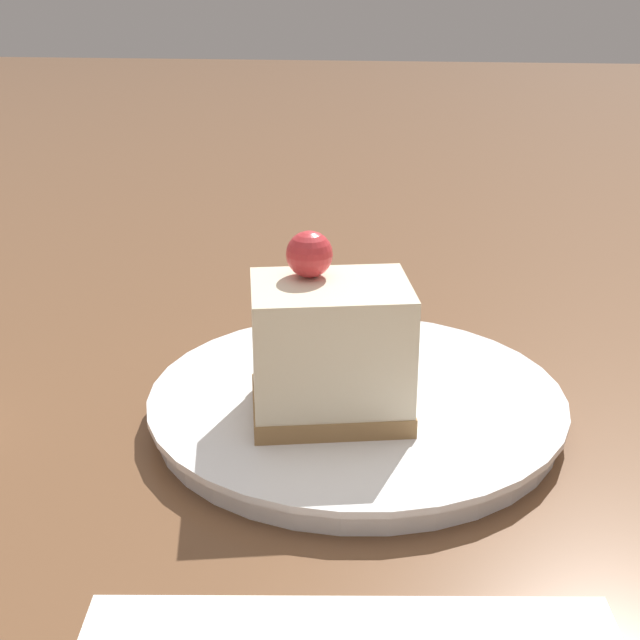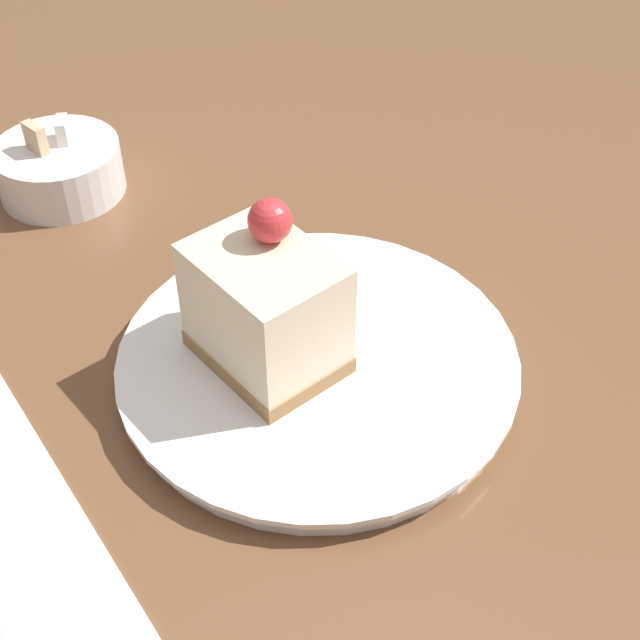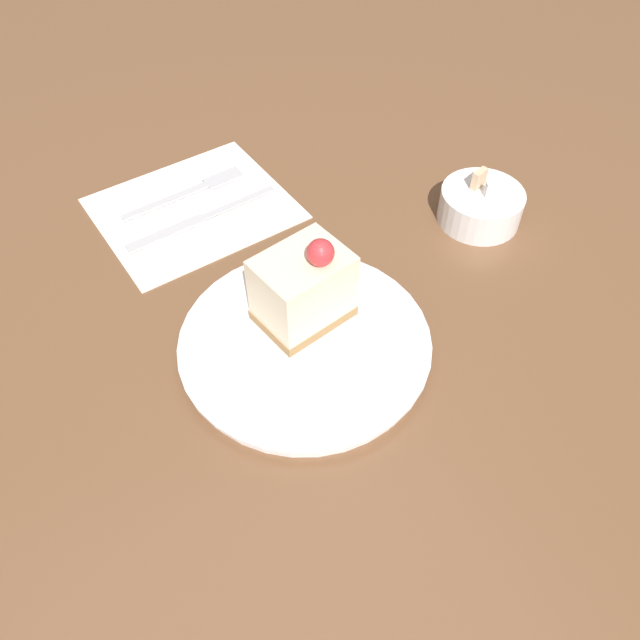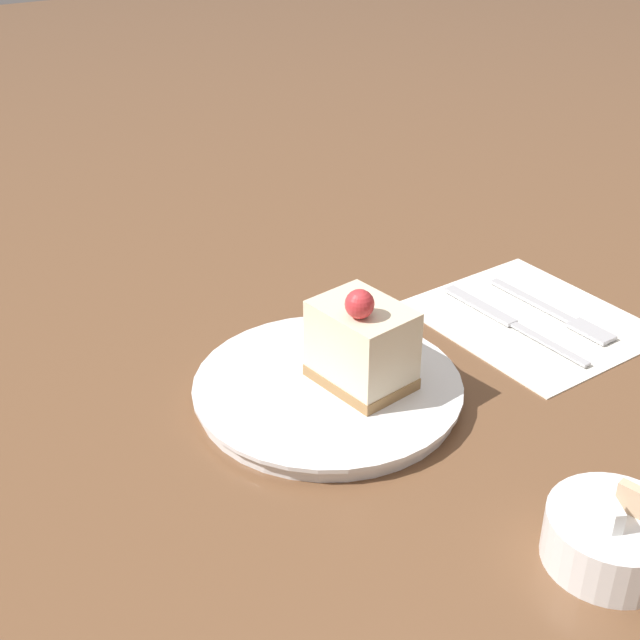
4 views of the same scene
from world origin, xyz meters
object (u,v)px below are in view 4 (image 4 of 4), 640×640
fork (559,315)px  knife (500,317)px  sugar_bowl (612,537)px  cake_slice (362,344)px  plate (328,389)px

fork → knife: (0.06, -0.03, 0.00)m
sugar_bowl → cake_slice: bearing=-79.5°
plate → knife: (-0.23, -0.03, -0.00)m
cake_slice → knife: bearing=-178.0°
plate → fork: 0.28m
plate → cake_slice: cake_slice is taller
knife → sugar_bowl: bearing=57.0°
knife → cake_slice: bearing=6.5°
cake_slice → knife: (-0.20, -0.05, -0.05)m
cake_slice → knife: size_ratio=0.53×
plate → cake_slice: (-0.03, 0.01, 0.05)m
fork → knife: size_ratio=0.84×
fork → sugar_bowl: sugar_bowl is taller
fork → knife: bearing=-32.6°
plate → sugar_bowl: (-0.07, 0.27, 0.01)m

